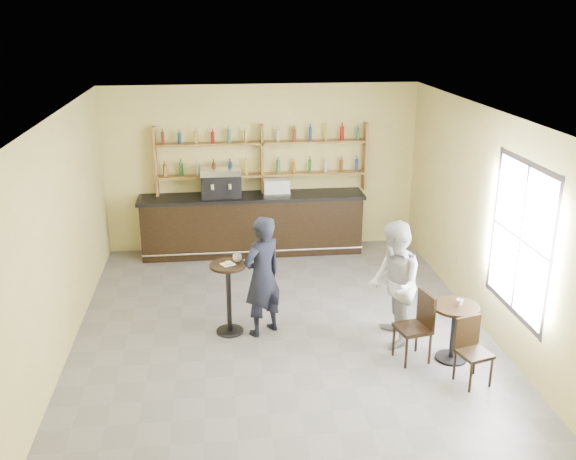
{
  "coord_description": "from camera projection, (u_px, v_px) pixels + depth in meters",
  "views": [
    {
      "loc": [
        -0.88,
        -8.59,
        4.52
      ],
      "look_at": [
        0.2,
        0.8,
        1.25
      ],
      "focal_mm": 40.0,
      "sensor_mm": 36.0,
      "label": 1
    }
  ],
  "objects": [
    {
      "name": "cup_cafe",
      "position": [
        460.0,
        302.0,
        8.47
      ],
      "size": [
        0.12,
        0.12,
        0.09
      ],
      "primitive_type": "imported",
      "rotation": [
        0.0,
        0.0,
        0.33
      ],
      "color": "white",
      "rests_on": "cafe_table"
    },
    {
      "name": "cafe_table",
      "position": [
        453.0,
        333.0,
        8.61
      ],
      "size": [
        0.82,
        0.82,
        0.8
      ],
      "primitive_type": null,
      "rotation": [
        0.0,
        0.0,
        0.37
      ],
      "color": "black",
      "rests_on": "floor"
    },
    {
      "name": "ceiling",
      "position": [
        280.0,
        113.0,
        8.59
      ],
      "size": [
        7.0,
        7.0,
        0.0
      ],
      "primitive_type": "plane",
      "rotation": [
        3.14,
        0.0,
        0.0
      ],
      "color": "white",
      "rests_on": "wall_back"
    },
    {
      "name": "espresso_machine",
      "position": [
        221.0,
        183.0,
        12.04
      ],
      "size": [
        0.76,
        0.51,
        0.53
      ],
      "primitive_type": null,
      "rotation": [
        0.0,
        0.0,
        0.03
      ],
      "color": "black",
      "rests_on": "bar_counter"
    },
    {
      "name": "bar_counter",
      "position": [
        252.0,
        224.0,
        12.38
      ],
      "size": [
        4.29,
        0.84,
        1.16
      ],
      "primitive_type": null,
      "color": "black",
      "rests_on": "floor"
    },
    {
      "name": "wall_right",
      "position": [
        483.0,
        218.0,
        9.43
      ],
      "size": [
        0.0,
        7.0,
        7.0
      ],
      "primitive_type": "plane",
      "rotation": [
        1.57,
        0.0,
        -1.57
      ],
      "color": "#E7D983",
      "rests_on": "floor"
    },
    {
      "name": "napkin",
      "position": [
        228.0,
        264.0,
        9.11
      ],
      "size": [
        0.24,
        0.24,
        0.0
      ],
      "primitive_type": "cube",
      "rotation": [
        0.0,
        0.0,
        0.52
      ],
      "color": "white",
      "rests_on": "pedestal_table"
    },
    {
      "name": "patron_second",
      "position": [
        394.0,
        284.0,
        8.89
      ],
      "size": [
        0.75,
        0.93,
        1.79
      ],
      "primitive_type": "imported",
      "rotation": [
        0.0,
        0.0,
        -1.66
      ],
      "color": "#ACABB1",
      "rests_on": "floor"
    },
    {
      "name": "window_frame",
      "position": [
        520.0,
        239.0,
        8.27
      ],
      "size": [
        0.04,
        1.7,
        2.1
      ],
      "primitive_type": null,
      "color": "black",
      "rests_on": "wall_right"
    },
    {
      "name": "chair_south",
      "position": [
        474.0,
        353.0,
        8.04
      ],
      "size": [
        0.47,
        0.47,
        0.86
      ],
      "primitive_type": null,
      "rotation": [
        0.0,
        0.0,
        0.29
      ],
      "color": "black",
      "rests_on": "floor"
    },
    {
      "name": "man_main",
      "position": [
        262.0,
        276.0,
        9.16
      ],
      "size": [
        0.78,
        0.73,
        1.79
      ],
      "primitive_type": "imported",
      "rotation": [
        0.0,
        0.0,
        3.76
      ],
      "color": "black",
      "rests_on": "floor"
    },
    {
      "name": "chair_west",
      "position": [
        413.0,
        328.0,
        8.57
      ],
      "size": [
        0.5,
        0.5,
        0.96
      ],
      "primitive_type": null,
      "rotation": [
        0.0,
        0.0,
        -1.36
      ],
      "color": "black",
      "rests_on": "floor"
    },
    {
      "name": "wall_front",
      "position": [
        320.0,
        348.0,
        5.82
      ],
      "size": [
        7.0,
        0.0,
        7.0
      ],
      "primitive_type": "plane",
      "rotation": [
        -1.57,
        0.0,
        0.0
      ],
      "color": "#E7D983",
      "rests_on": "floor"
    },
    {
      "name": "floor",
      "position": [
        281.0,
        326.0,
        9.63
      ],
      "size": [
        7.0,
        7.0,
        0.0
      ],
      "primitive_type": "plane",
      "color": "slate",
      "rests_on": "ground"
    },
    {
      "name": "pastry_case",
      "position": [
        276.0,
        187.0,
        12.19
      ],
      "size": [
        0.56,
        0.47,
        0.3
      ],
      "primitive_type": null,
      "rotation": [
        0.0,
        0.0,
        -0.15
      ],
      "color": "silver",
      "rests_on": "bar_counter"
    },
    {
      "name": "shelf_unit",
      "position": [
        262.0,
        159.0,
        12.2
      ],
      "size": [
        4.0,
        0.26,
        1.4
      ],
      "primitive_type": null,
      "color": "brown",
      "rests_on": "wall_back"
    },
    {
      "name": "liquor_bottles",
      "position": [
        262.0,
        150.0,
        12.15
      ],
      "size": [
        3.68,
        0.1,
        1.0
      ],
      "primitive_type": null,
      "color": "#8C5919",
      "rests_on": "shelf_unit"
    },
    {
      "name": "wall_back",
      "position": [
        262.0,
        168.0,
        12.4
      ],
      "size": [
        7.0,
        0.0,
        7.0
      ],
      "primitive_type": "plane",
      "rotation": [
        1.57,
        0.0,
        0.0
      ],
      "color": "#E7D983",
      "rests_on": "floor"
    },
    {
      "name": "wall_left",
      "position": [
        63.0,
        234.0,
        8.78
      ],
      "size": [
        0.0,
        7.0,
        7.0
      ],
      "primitive_type": "plane",
      "rotation": [
        1.57,
        0.0,
        1.57
      ],
      "color": "#E7D983",
      "rests_on": "floor"
    },
    {
      "name": "donut",
      "position": [
        228.0,
        263.0,
        9.1
      ],
      "size": [
        0.11,
        0.11,
        0.04
      ],
      "primitive_type": "torus",
      "rotation": [
        0.0,
        0.0,
        -0.02
      ],
      "color": "gold",
      "rests_on": "napkin"
    },
    {
      "name": "cup_pedestal",
      "position": [
        237.0,
        258.0,
        9.21
      ],
      "size": [
        0.15,
        0.15,
        0.1
      ],
      "primitive_type": "imported",
      "rotation": [
        0.0,
        0.0,
        -0.15
      ],
      "color": "white",
      "rests_on": "pedestal_table"
    },
    {
      "name": "pedestal_table",
      "position": [
        229.0,
        299.0,
        9.29
      ],
      "size": [
        0.55,
        0.55,
        1.08
      ],
      "primitive_type": null,
      "rotation": [
        0.0,
        0.0,
        -0.05
      ],
      "color": "black",
      "rests_on": "floor"
    },
    {
      "name": "window_pane",
      "position": [
        520.0,
        239.0,
        8.27
      ],
      "size": [
        0.0,
        2.0,
        2.0
      ],
      "primitive_type": "plane",
      "rotation": [
        1.57,
        0.0,
        -1.57
      ],
      "color": "white",
      "rests_on": "wall_right"
    }
  ]
}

